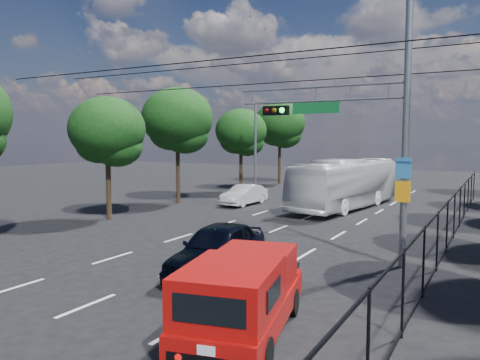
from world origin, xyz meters
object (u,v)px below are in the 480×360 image
Objects in this scene: signal_mast at (370,114)px; white_van at (244,195)px; white_bus at (346,184)px; red_pickup at (243,293)px; navy_hatchback at (218,249)px.

signal_mast is 2.37× the size of white_van.
white_van is at bearing -155.47° from white_bus.
signal_mast is 8.78m from red_pickup.
white_van is (-10.02, 18.14, -0.33)m from red_pickup.
red_pickup is at bearing -72.04° from white_bus.
red_pickup is at bearing -57.83° from white_van.
signal_mast is 1.96× the size of navy_hatchback.
white_van is at bearing 135.77° from signal_mast.
white_bus is at bearing 84.43° from navy_hatchback.
signal_mast reaches higher than white_van.
navy_hatchback is 0.43× the size of white_bus.
red_pickup is 1.08× the size of navy_hatchback.
white_van is (-10.78, 10.50, -4.58)m from signal_mast.
red_pickup reaches higher than white_van.
white_bus is at bearing 20.29° from white_van.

